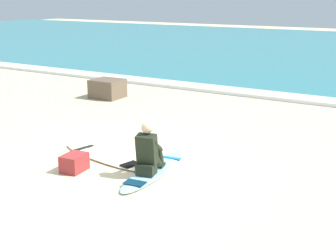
{
  "coord_description": "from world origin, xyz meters",
  "views": [
    {
      "loc": [
        5.43,
        -6.63,
        3.17
      ],
      "look_at": [
        0.45,
        1.45,
        0.55
      ],
      "focal_mm": 51.13,
      "sensor_mm": 36.0,
      "label": 1
    }
  ],
  "objects_px": {
    "shoreline_rock": "(108,89)",
    "beach_bag": "(74,163)",
    "surfer_seated": "(149,153)",
    "surfboard_spare_near": "(104,157)",
    "surfboard_main": "(155,170)"
  },
  "relations": [
    {
      "from": "surfer_seated",
      "to": "shoreline_rock",
      "type": "height_order",
      "value": "surfer_seated"
    },
    {
      "from": "surfboard_main",
      "to": "shoreline_rock",
      "type": "distance_m",
      "value": 6.7
    },
    {
      "from": "shoreline_rock",
      "to": "beach_bag",
      "type": "xyz_separation_m",
      "value": [
        3.51,
        -5.39,
        -0.13
      ]
    },
    {
      "from": "surfboard_main",
      "to": "shoreline_rock",
      "type": "relative_size",
      "value": 2.62
    },
    {
      "from": "surfboard_main",
      "to": "beach_bag",
      "type": "xyz_separation_m",
      "value": [
        -1.29,
        -0.73,
        0.12
      ]
    },
    {
      "from": "shoreline_rock",
      "to": "beach_bag",
      "type": "height_order",
      "value": "shoreline_rock"
    },
    {
      "from": "surfer_seated",
      "to": "surfboard_spare_near",
      "type": "distance_m",
      "value": 1.37
    },
    {
      "from": "surfer_seated",
      "to": "shoreline_rock",
      "type": "xyz_separation_m",
      "value": [
        -4.82,
        4.87,
        -0.15
      ]
    },
    {
      "from": "surfboard_main",
      "to": "beach_bag",
      "type": "relative_size",
      "value": 5.03
    },
    {
      "from": "surfboard_main",
      "to": "surfer_seated",
      "type": "height_order",
      "value": "surfer_seated"
    },
    {
      "from": "surfboard_main",
      "to": "surfboard_spare_near",
      "type": "distance_m",
      "value": 1.27
    },
    {
      "from": "shoreline_rock",
      "to": "surfer_seated",
      "type": "bearing_deg",
      "value": -45.32
    },
    {
      "from": "shoreline_rock",
      "to": "beach_bag",
      "type": "distance_m",
      "value": 6.44
    },
    {
      "from": "surfboard_main",
      "to": "beach_bag",
      "type": "bearing_deg",
      "value": -150.64
    },
    {
      "from": "beach_bag",
      "to": "surfboard_spare_near",
      "type": "bearing_deg",
      "value": 87.91
    }
  ]
}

